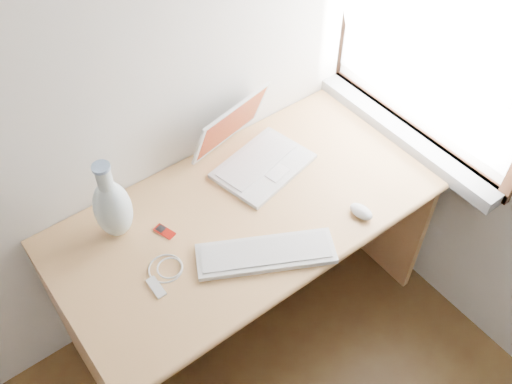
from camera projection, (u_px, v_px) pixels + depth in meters
window at (433, 31)px, 2.03m from camera, size 0.11×0.99×1.10m
desk at (234, 231)px, 2.35m from camera, size 1.46×0.73×0.77m
laptop at (256, 150)px, 2.26m from camera, size 0.42×0.38×0.25m
external_keyboard at (266, 253)px, 1.99m from camera, size 0.50×0.36×0.02m
mouse at (361, 211)px, 2.11m from camera, size 0.07×0.10×0.03m
ipod at (165, 232)px, 2.06m from camera, size 0.06×0.09×0.01m
cable_coil at (166, 268)px, 1.96m from camera, size 0.16×0.16×0.01m
remote at (156, 287)px, 1.91m from camera, size 0.03×0.09×0.01m
vase at (112, 207)px, 1.96m from camera, size 0.13×0.13×0.34m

